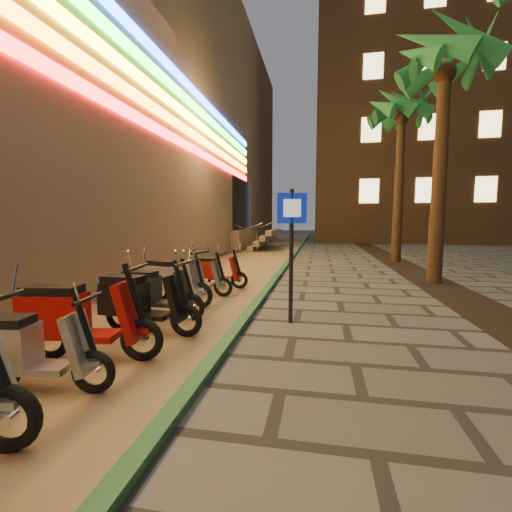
% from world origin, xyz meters
% --- Properties ---
extents(ground, '(120.00, 120.00, 0.00)m').
position_xyz_m(ground, '(0.00, 0.00, 0.00)').
color(ground, '#474442').
rests_on(ground, ground).
extents(parking_strip, '(3.40, 60.00, 0.01)m').
position_xyz_m(parking_strip, '(-2.60, 10.00, 0.01)').
color(parking_strip, '#8C7251').
rests_on(parking_strip, ground).
extents(green_curb, '(0.18, 60.00, 0.10)m').
position_xyz_m(green_curb, '(-0.90, 10.00, 0.05)').
color(green_curb, '#235E35').
rests_on(green_curb, ground).
extents(planting_strip, '(1.20, 40.00, 0.02)m').
position_xyz_m(planting_strip, '(3.60, 5.00, 0.01)').
color(planting_strip, black).
rests_on(planting_strip, ground).
extents(apartment_block, '(18.00, 16.06, 25.00)m').
position_xyz_m(apartment_block, '(9.00, 32.00, 12.50)').
color(apartment_block, brown).
rests_on(apartment_block, ground).
extents(palm_c, '(2.97, 3.02, 6.91)m').
position_xyz_m(palm_c, '(3.60, 7.00, 5.73)').
color(palm_c, '#472D19').
rests_on(palm_c, ground).
extents(palm_d, '(2.97, 3.02, 7.16)m').
position_xyz_m(palm_d, '(3.60, 12.00, 5.94)').
color(palm_d, '#472D19').
rests_on(palm_d, ground).
extents(pedestrian_sign, '(0.49, 0.18, 2.30)m').
position_xyz_m(pedestrian_sign, '(-0.10, 2.44, 1.49)').
color(pedestrian_sign, black).
rests_on(pedestrian_sign, ground).
extents(scooter_4, '(1.48, 0.60, 1.04)m').
position_xyz_m(scooter_4, '(-2.57, -0.49, 0.45)').
color(scooter_4, black).
rests_on(scooter_4, ground).
extents(scooter_5, '(1.78, 0.73, 1.25)m').
position_xyz_m(scooter_5, '(-2.64, 0.34, 0.54)').
color(scooter_5, black).
rests_on(scooter_5, ground).
extents(scooter_6, '(1.68, 0.59, 1.18)m').
position_xyz_m(scooter_6, '(-2.40, 1.45, 0.51)').
color(scooter_6, black).
rests_on(scooter_6, ground).
extents(scooter_7, '(1.58, 0.55, 1.11)m').
position_xyz_m(scooter_7, '(-2.59, 2.26, 0.48)').
color(scooter_7, black).
rests_on(scooter_7, ground).
extents(scooter_8, '(1.67, 0.88, 1.18)m').
position_xyz_m(scooter_8, '(-2.74, 3.39, 0.51)').
color(scooter_8, black).
rests_on(scooter_8, ground).
extents(scooter_9, '(1.49, 0.52, 1.05)m').
position_xyz_m(scooter_9, '(-2.52, 4.23, 0.46)').
color(scooter_9, black).
rests_on(scooter_9, ground).
extents(scooter_10, '(1.46, 0.51, 1.03)m').
position_xyz_m(scooter_10, '(-2.36, 5.18, 0.45)').
color(scooter_10, black).
rests_on(scooter_10, ground).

